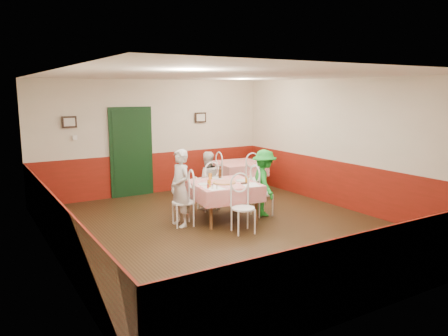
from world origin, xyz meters
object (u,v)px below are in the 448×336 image
diner_right (264,183)px  chair_right (262,194)px  chair_far (208,189)px  diner_left (180,188)px  chair_near (243,208)px  main_table (224,202)px  chair_second_b (256,179)px  beer_bottle (220,173)px  chair_left (183,202)px  glass_c (210,176)px  pizza (224,182)px  chair_second_a (213,177)px  wallet (244,183)px  glass_a (209,184)px  second_table (239,177)px  diner_far (207,181)px  glass_b (247,180)px

diner_right → chair_right: bearing=102.5°
chair_far → diner_left: bearing=34.9°
chair_right → chair_near: 1.20m
main_table → chair_second_b: size_ratio=1.36×
beer_bottle → chair_left: bearing=-164.2°
beer_bottle → diner_left: bearing=-165.2°
chair_left → glass_c: (0.77, 0.31, 0.37)m
chair_left → chair_far: 1.20m
chair_left → chair_near: size_ratio=1.00×
chair_second_b → beer_bottle: size_ratio=3.87×
chair_far → chair_second_b: same height
chair_far → chair_second_b: (1.50, 0.34, 0.00)m
chair_left → diner_right: size_ratio=0.66×
pizza → chair_second_a: bearing=66.0°
wallet → diner_right: (0.62, 0.20, -0.09)m
chair_left → beer_bottle: 1.10m
chair_left → chair_second_b: (2.45, 1.07, 0.00)m
chair_far → glass_a: chair_far is taller
chair_second_b → chair_near: bearing=-126.1°
second_table → diner_far: (-1.49, -1.04, 0.25)m
main_table → chair_near: size_ratio=1.36×
glass_a → glass_b: glass_b is taller
chair_near → glass_b: chair_near is taller
chair_second_b → glass_b: 1.94m
chair_far → beer_bottle: size_ratio=3.87×
chair_second_b → beer_bottle: beer_bottle is taller
second_table → glass_a: 3.00m
beer_bottle → diner_far: diner_far is taller
chair_far → diner_left: 1.27m
chair_near → glass_a: bearing=128.6°
glass_b → pizza: bearing=151.1°
main_table → second_table: 2.51m
glass_b → main_table: bearing=143.7°
chair_near → diner_far: diner_far is taller
glass_c → beer_bottle: (0.21, -0.03, 0.05)m
second_table → chair_second_a: bearing=180.0°
main_table → chair_near: 0.85m
main_table → beer_bottle: size_ratio=5.25×
chair_near → glass_b: size_ratio=6.81×
chair_left → chair_second_b: same height
glass_a → diner_far: diner_far is taller
chair_near → diner_far: 1.76m
chair_left → diner_right: (1.74, -0.22, 0.23)m
diner_right → chair_left: bearing=102.5°
pizza → wallet: bearing=-41.4°
main_table → diner_left: 0.97m
chair_right → chair_far: bearing=41.0°
chair_left → chair_far: bearing=139.0°
diner_right → chair_far: bearing=59.1°
glass_c → diner_far: size_ratio=0.10×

